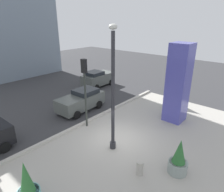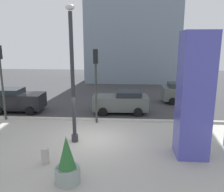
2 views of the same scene
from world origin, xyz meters
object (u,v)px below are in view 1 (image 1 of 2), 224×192
Objects in this scene: potted_plant_near_left at (175,96)px; potted_plant_by_pillar at (179,160)px; potted_plant_curbside at (28,187)px; traffic_light_corner at (85,83)px; concrete_bollard at (140,168)px; car_curb_west at (98,78)px; art_pillar_blue at (178,84)px; lamp_post at (113,94)px; car_far_lane at (81,100)px.

potted_plant_by_pillar is (-7.70, -3.70, -0.17)m from potted_plant_near_left.
traffic_light_corner is at bearing 26.20° from potted_plant_curbside.
concrete_bollard is at bearing -105.48° from traffic_light_corner.
car_curb_west is (7.25, 12.81, 0.14)m from potted_plant_by_pillar.
potted_plant_by_pillar reaches higher than concrete_bollard.
potted_plant_near_left is (2.45, 1.08, -1.94)m from art_pillar_blue.
potted_plant_by_pillar is at bearing -91.60° from traffic_light_corner.
lamp_post is at bearing 179.36° from potted_plant_near_left.
potted_plant_near_left is 9.37m from concrete_bollard.
concrete_bollard is (-1.35, 1.36, -0.40)m from potted_plant_by_pillar.
car_far_lane is at bearing 79.16° from potted_plant_by_pillar.
car_curb_west is at bearing 32.44° from car_far_lane.
car_curb_west is at bearing 39.72° from traffic_light_corner.
traffic_light_corner is (-7.51, 3.24, 2.31)m from potted_plant_near_left.
potted_plant_curbside reaches higher than potted_plant_near_left.
lamp_post is 1.22× the size of art_pillar_blue.
art_pillar_blue is (5.83, -1.17, -0.56)m from lamp_post.
potted_plant_by_pillar is 7.37m from traffic_light_corner.
car_far_lane is (-5.47, -3.47, -0.05)m from car_curb_west.
potted_plant_by_pillar is at bearing -81.35° from lamp_post.
traffic_light_corner is (0.77, 3.15, -0.18)m from lamp_post.
concrete_bollard is at bearing -31.08° from potted_plant_curbside.
lamp_post reaches higher than potted_plant_by_pillar.
lamp_post is at bearing -103.77° from traffic_light_corner.
potted_plant_by_pillar is (0.58, -3.79, -2.67)m from lamp_post.
lamp_post reaches higher than art_pillar_blue.
traffic_light_corner reaches higher than concrete_bollard.
potted_plant_curbside is 9.23m from car_far_lane.
art_pillar_blue is at bearing -7.22° from potted_plant_curbside.
art_pillar_blue is 1.37× the size of car_far_lane.
car_far_lane is at bearing 35.20° from potted_plant_curbside.
potted_plant_by_pillar is at bearing -153.47° from art_pillar_blue.
traffic_light_corner is (0.19, 6.94, 2.49)m from potted_plant_by_pillar.
concrete_bollard is 0.15× the size of traffic_light_corner.
art_pillar_blue reaches higher than car_curb_west.
concrete_bollard is 14.33m from car_curb_west.
art_pillar_blue is at bearing -156.22° from potted_plant_near_left.
potted_plant_by_pillar is (-5.25, -2.62, -2.11)m from art_pillar_blue.
art_pillar_blue reaches higher than potted_plant_near_left.
art_pillar_blue reaches higher than car_far_lane.
potted_plant_by_pillar is 0.94× the size of potted_plant_curbside.
lamp_post is 3.67× the size of potted_plant_near_left.
car_curb_west is 6.48m from car_far_lane.
car_far_lane is (2.36, 5.54, -2.58)m from lamp_post.
potted_plant_by_pillar is 1.96m from concrete_bollard.
art_pillar_blue is 3.31m from potted_plant_near_left.
potted_plant_curbside is at bearing -145.94° from car_curb_west.
potted_plant_near_left is 0.95× the size of potted_plant_curbside.
concrete_bollard is 6.47m from traffic_light_corner.
concrete_bollard is at bearing -111.49° from car_far_lane.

